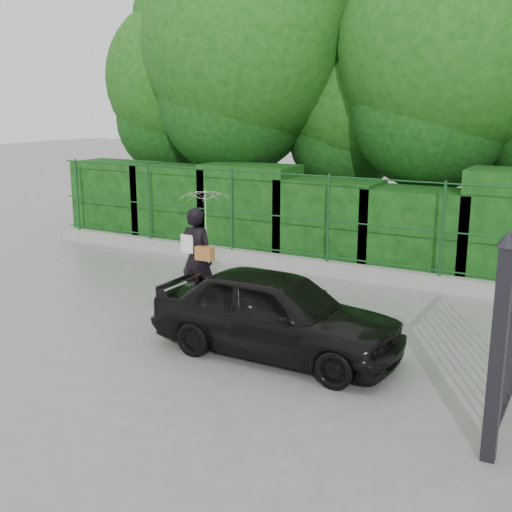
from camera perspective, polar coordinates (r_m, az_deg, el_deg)
The scene contains 8 objects.
ground at distance 9.81m, azimuth -6.40°, elevation -7.48°, with size 80.00×80.00×0.00m, color gray.
kerb at distance 13.50m, azimuth 4.75°, elevation -0.88°, with size 14.00×0.25×0.30m, color #9E9E99.
fence at distance 13.18m, azimuth 5.72°, elevation 3.42°, with size 14.13×0.06×1.80m.
hedge at distance 14.20m, azimuth 6.60°, elevation 3.31°, with size 14.20×1.20×2.26m.
trees at distance 15.76m, azimuth 14.21°, elevation 17.23°, with size 17.10×6.15×8.08m.
gate at distance 7.12m, azimuth 21.33°, elevation -6.46°, with size 0.22×2.33×2.36m.
woman at distance 11.12m, azimuth -4.88°, elevation 2.17°, with size 0.91×0.89×2.06m.
car at distance 9.05m, azimuth 1.80°, elevation -5.09°, with size 1.45×3.62×1.23m, color black.
Camera 1 is at (5.40, -7.40, 3.52)m, focal length 45.00 mm.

